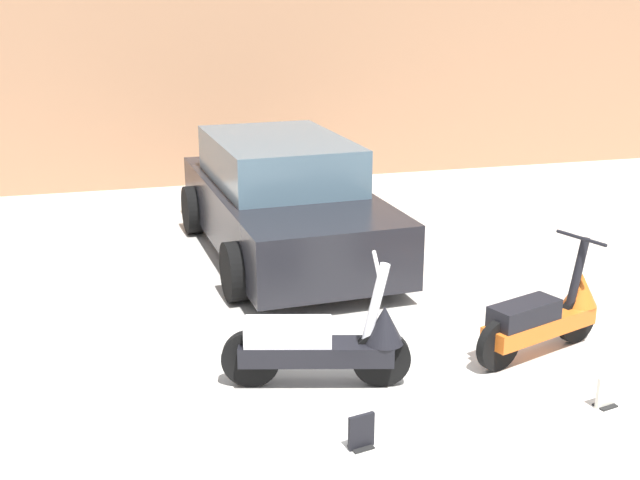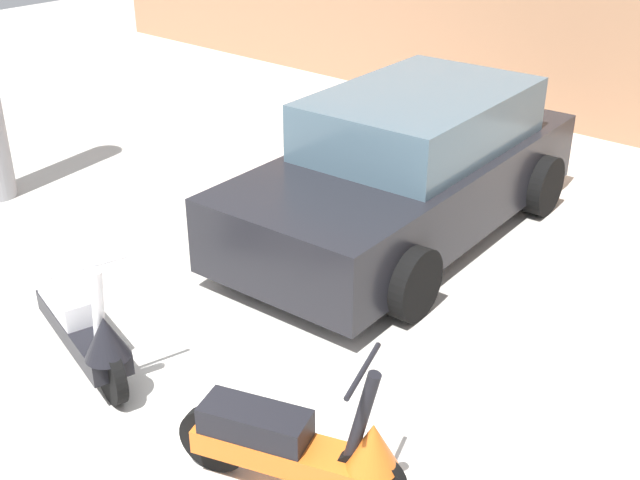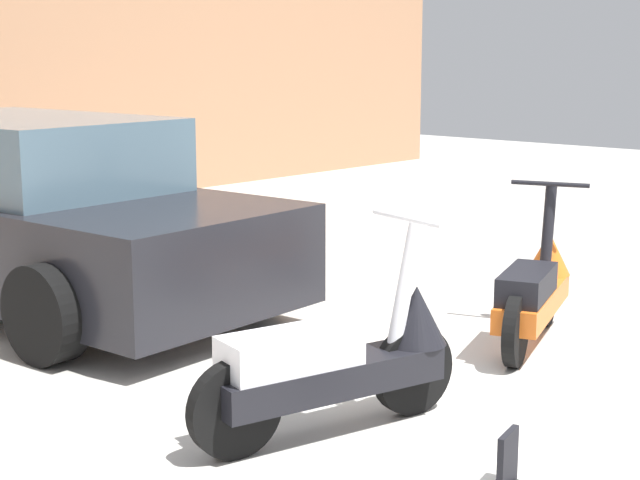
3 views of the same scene
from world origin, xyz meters
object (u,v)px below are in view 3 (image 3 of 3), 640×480
(car_rear_left, at_px, (35,215))
(placard_near_left_scooter, at_px, (507,463))
(scooter_front_right, at_px, (535,288))
(scooter_front_left, at_px, (340,359))

(car_rear_left, distance_m, placard_near_left_scooter, 4.49)
(scooter_front_right, xyz_separation_m, placard_near_left_scooter, (-2.04, -1.06, -0.25))
(scooter_front_right, xyz_separation_m, car_rear_left, (-1.61, 3.38, 0.31))
(scooter_front_right, relative_size, placard_near_left_scooter, 5.43)
(scooter_front_right, height_order, car_rear_left, car_rear_left)
(scooter_front_left, xyz_separation_m, scooter_front_right, (2.04, 0.08, -0.02))
(car_rear_left, xyz_separation_m, placard_near_left_scooter, (-0.43, -4.44, -0.56))
(scooter_front_left, bearing_deg, placard_near_left_scooter, -75.16)
(car_rear_left, relative_size, placard_near_left_scooter, 16.30)
(scooter_front_left, distance_m, placard_near_left_scooter, 1.01)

